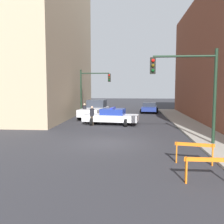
% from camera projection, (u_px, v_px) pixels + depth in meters
% --- Properties ---
extents(ground_plane, '(120.00, 120.00, 0.00)m').
position_uv_depth(ground_plane, '(108.00, 143.00, 14.51)').
color(ground_plane, '#2D2D33').
extents(sidewalk_right, '(2.40, 44.00, 0.12)m').
position_uv_depth(sidewalk_right, '(218.00, 144.00, 13.99)').
color(sidewalk_right, '#9E998E').
rests_on(sidewalk_right, ground_plane).
extents(building_corner_left, '(14.00, 20.00, 20.32)m').
position_uv_depth(building_corner_left, '(15.00, 26.00, 28.39)').
color(building_corner_left, tan).
rests_on(building_corner_left, ground_plane).
extents(traffic_light_near, '(3.64, 0.35, 5.20)m').
position_uv_depth(traffic_light_near, '(194.00, 82.00, 13.69)').
color(traffic_light_near, black).
rests_on(traffic_light_near, sidewalk_right).
extents(traffic_light_far, '(3.44, 0.35, 5.20)m').
position_uv_depth(traffic_light_far, '(91.00, 86.00, 27.88)').
color(traffic_light_far, black).
rests_on(traffic_light_far, ground_plane).
extents(police_car, '(4.90, 2.74, 1.52)m').
position_uv_depth(police_car, '(111.00, 116.00, 21.61)').
color(police_car, white).
rests_on(police_car, ground_plane).
extents(white_truck, '(3.04, 5.59, 1.90)m').
position_uv_depth(white_truck, '(95.00, 110.00, 26.23)').
color(white_truck, silver).
rests_on(white_truck, ground_plane).
extents(parked_car_near, '(2.54, 4.45, 1.31)m').
position_uv_depth(parked_car_near, '(149.00, 107.00, 31.96)').
color(parked_car_near, navy).
rests_on(parked_car_near, ground_plane).
extents(pedestrian_crossing, '(0.45, 0.45, 1.66)m').
position_uv_depth(pedestrian_crossing, '(92.00, 115.00, 21.09)').
color(pedestrian_crossing, '#382D23').
rests_on(pedestrian_crossing, ground_plane).
extents(pedestrian_corner, '(0.43, 0.43, 1.66)m').
position_uv_depth(pedestrian_corner, '(85.00, 111.00, 24.66)').
color(pedestrian_corner, '#474C66').
rests_on(pedestrian_corner, ground_plane).
extents(barrier_front, '(1.60, 0.16, 0.90)m').
position_uv_depth(barrier_front, '(208.00, 166.00, 8.31)').
color(barrier_front, orange).
rests_on(barrier_front, ground_plane).
extents(barrier_mid, '(1.58, 0.45, 0.90)m').
position_uv_depth(barrier_mid, '(194.00, 150.00, 10.48)').
color(barrier_mid, orange).
rests_on(barrier_mid, ground_plane).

